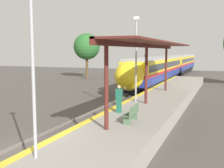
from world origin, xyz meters
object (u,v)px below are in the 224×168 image
Objects in this scene: train at (171,66)px; person_waiting at (119,98)px; platform_bench at (132,113)px; lamppost_near at (33,57)px; railway_signal at (146,65)px; lamppost_mid at (136,54)px.

train is 29.29× the size of person_waiting.
train is 34.62m from platform_bench.
platform_bench is 0.26× the size of lamppost_near.
railway_signal is 0.68× the size of lamppost_mid.
railway_signal is at bearing -107.76° from train.
platform_bench is 0.26× the size of lamppost_mid.
lamppost_near is at bearing -81.47° from railway_signal.
railway_signal is 33.09m from lamppost_near.
lamppost_near is at bearing -104.86° from platform_bench.
lamppost_near is at bearing -86.51° from train.
railway_signal is at bearing 101.47° from person_waiting.
platform_bench is 6.81m from lamppost_near.
lamppost_near reaches higher than platform_bench.
platform_bench is at bearing -53.15° from person_waiting.
lamppost_mid reaches higher than railway_signal.
lamppost_mid reaches higher than platform_bench.
person_waiting is at bearing -78.53° from railway_signal.
lamppost_near is 1.00× the size of lamppost_mid.
train is 7.94× the size of lamppost_near.
railway_signal is at bearing 98.53° from lamppost_near.
train reaches higher than person_waiting.
platform_bench is 0.38× the size of railway_signal.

